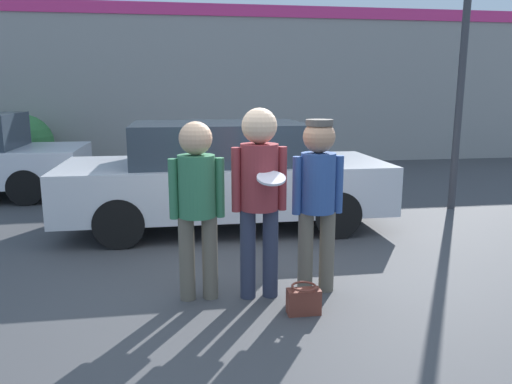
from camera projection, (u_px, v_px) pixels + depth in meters
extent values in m
plane|color=#3F3F42|center=(259.00, 283.00, 5.24)|extent=(56.00, 56.00, 0.00)
cube|color=gray|center=(206.00, 86.00, 13.19)|extent=(24.00, 0.18, 4.15)
cube|color=#E0337A|center=(205.00, 9.00, 12.70)|extent=(24.00, 0.04, 0.30)
cylinder|color=#665B4C|center=(187.00, 258.00, 4.76)|extent=(0.15, 0.15, 0.82)
cylinder|color=#665B4C|center=(210.00, 257.00, 4.79)|extent=(0.15, 0.15, 0.82)
cylinder|color=#33724C|center=(197.00, 186.00, 4.63)|extent=(0.35, 0.35, 0.58)
cylinder|color=#33724C|center=(174.00, 189.00, 4.60)|extent=(0.09, 0.09, 0.56)
cylinder|color=#33724C|center=(220.00, 188.00, 4.67)|extent=(0.09, 0.09, 0.56)
sphere|color=tan|center=(196.00, 138.00, 4.54)|extent=(0.31, 0.31, 0.31)
cylinder|color=#2D3347|center=(248.00, 254.00, 4.79)|extent=(0.15, 0.15, 0.88)
cylinder|color=#2D3347|center=(270.00, 253.00, 4.83)|extent=(0.15, 0.15, 0.88)
cylinder|color=maroon|center=(259.00, 177.00, 4.66)|extent=(0.35, 0.35, 0.62)
cylinder|color=maroon|center=(236.00, 180.00, 4.63)|extent=(0.09, 0.09, 0.60)
cylinder|color=maroon|center=(282.00, 179.00, 4.70)|extent=(0.09, 0.09, 0.60)
sphere|color=#DBB28E|center=(259.00, 126.00, 4.56)|extent=(0.33, 0.33, 0.33)
cylinder|color=silver|center=(271.00, 178.00, 4.42)|extent=(0.26, 0.25, 0.10)
cylinder|color=#665B4C|center=(305.00, 253.00, 4.93)|extent=(0.15, 0.15, 0.82)
cylinder|color=#665B4C|center=(327.00, 251.00, 4.96)|extent=(0.15, 0.15, 0.82)
cylinder|color=#2D4C8C|center=(318.00, 183.00, 4.81)|extent=(0.33, 0.33, 0.58)
cylinder|color=#2D4C8C|center=(297.00, 186.00, 4.78)|extent=(0.09, 0.09, 0.56)
cylinder|color=#2D4C8C|center=(338.00, 184.00, 4.84)|extent=(0.09, 0.09, 0.56)
sphere|color=tan|center=(319.00, 137.00, 4.72)|extent=(0.31, 0.31, 0.31)
cylinder|color=#4C4742|center=(319.00, 123.00, 4.69)|extent=(0.26, 0.26, 0.06)
cube|color=silver|center=(225.00, 185.00, 7.32)|extent=(4.64, 1.88, 0.68)
cube|color=#28333D|center=(218.00, 142.00, 7.18)|extent=(2.41, 1.62, 0.57)
cylinder|color=black|center=(306.00, 190.00, 8.41)|extent=(0.65, 0.22, 0.65)
cylinder|color=black|center=(337.00, 214.00, 6.79)|extent=(0.65, 0.22, 0.65)
cylinder|color=black|center=(131.00, 196.00, 7.97)|extent=(0.65, 0.22, 0.65)
cylinder|color=black|center=(119.00, 223.00, 6.34)|extent=(0.65, 0.22, 0.65)
cylinder|color=black|center=(50.00, 171.00, 10.43)|extent=(0.63, 0.22, 0.63)
cylinder|color=black|center=(26.00, 187.00, 8.73)|extent=(0.63, 0.22, 0.63)
cylinder|color=#38383D|center=(464.00, 40.00, 7.98)|extent=(0.12, 0.12, 5.53)
sphere|color=#387A3D|center=(23.00, 144.00, 11.90)|extent=(1.43, 1.43, 1.43)
cube|color=brown|center=(304.00, 302.00, 4.49)|extent=(0.30, 0.14, 0.23)
torus|color=brown|center=(304.00, 286.00, 4.46)|extent=(0.23, 0.23, 0.02)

